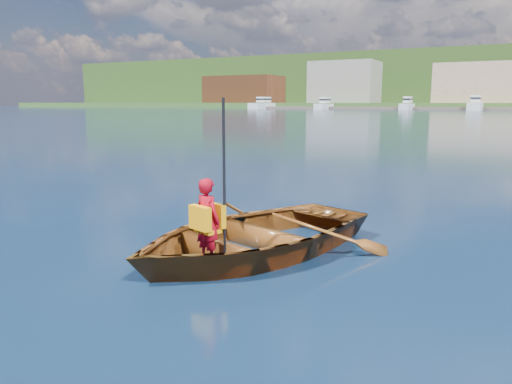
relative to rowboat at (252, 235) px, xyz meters
The scene contains 7 objects.
ground 0.91m from the rowboat, 155.62° to the left, with size 600.00×600.00×0.00m.
rowboat is the anchor object (origin of this frame).
child_paddler 0.99m from the rowboat, 99.31° to the right, with size 0.46×0.42×2.07m.
shoreline 237.18m from the rowboat, 90.19° to the left, with size 400.00×140.00×22.00m.
waterfront_buildings 165.75m from the rowboat, 92.95° to the left, with size 202.00×16.00×14.00m.
marina_yachts 143.78m from the rowboat, 91.91° to the left, with size 138.20×13.89×4.30m.
hillside_trees 233.44m from the rowboat, 96.19° to the left, with size 317.06×87.17×27.17m.
Camera 1 is at (3.99, -6.40, 2.11)m, focal length 35.00 mm.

